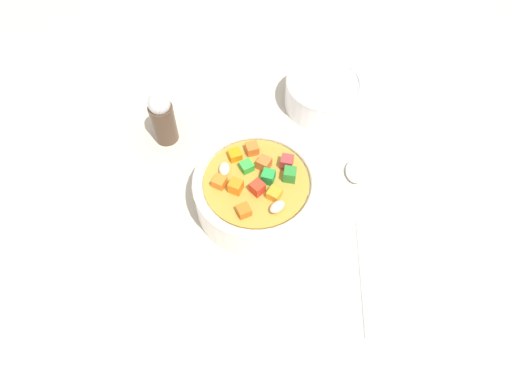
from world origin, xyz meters
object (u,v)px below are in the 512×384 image
at_px(spoon, 358,212).
at_px(pepper_shaker, 162,118).
at_px(soup_bowl_main, 256,191).
at_px(side_bowl_small, 324,92).

xyz_separation_m(spoon, pepper_shaker, (-0.15, -0.24, 0.04)).
distance_m(soup_bowl_main, spoon, 0.13).
height_order(soup_bowl_main, pepper_shaker, pepper_shaker).
xyz_separation_m(soup_bowl_main, spoon, (0.03, 0.13, -0.03)).
relative_size(soup_bowl_main, pepper_shaker, 1.84).
relative_size(spoon, pepper_shaker, 2.85).
bearing_deg(spoon, side_bowl_small, 12.02).
relative_size(spoon, side_bowl_small, 2.11).
xyz_separation_m(side_bowl_small, pepper_shaker, (0.04, -0.23, 0.02)).
xyz_separation_m(soup_bowl_main, pepper_shaker, (-0.12, -0.11, 0.01)).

